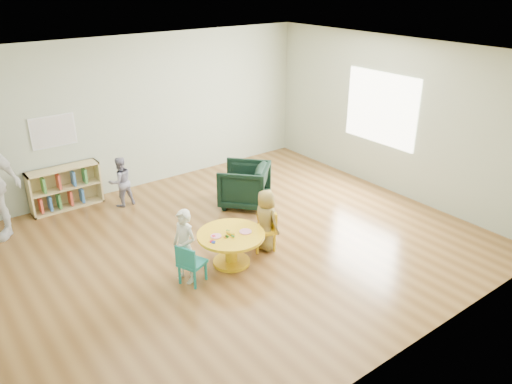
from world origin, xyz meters
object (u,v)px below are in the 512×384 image
at_px(activity_table, 231,243).
at_px(armchair, 244,185).
at_px(child_left, 185,246).
at_px(child_right, 266,220).
at_px(toddler, 121,182).
at_px(kid_chair_left, 190,263).
at_px(bookshelf, 64,188).
at_px(kid_chair_right, 267,228).

xyz_separation_m(activity_table, armchair, (1.28, 1.46, 0.05)).
height_order(child_left, child_right, child_left).
xyz_separation_m(activity_table, toddler, (-0.45, 2.73, 0.12)).
bearing_deg(child_right, child_left, 85.05).
relative_size(kid_chair_left, child_left, 0.56).
relative_size(bookshelf, armchair, 1.46).
height_order(kid_chair_left, child_left, child_left).
bearing_deg(kid_chair_right, child_left, 113.49).
xyz_separation_m(kid_chair_right, toddler, (-1.11, 2.69, 0.12)).
distance_m(armchair, child_right, 1.56).
distance_m(kid_chair_right, bookshelf, 3.75).
bearing_deg(toddler, child_left, 82.20).
bearing_deg(toddler, child_right, 110.00).
relative_size(activity_table, kid_chair_right, 1.53).
relative_size(bookshelf, child_left, 1.16).
bearing_deg(child_right, armchair, -29.78).
bearing_deg(child_right, toddler, 16.41).
height_order(activity_table, child_left, child_left).
height_order(armchair, toddler, toddler).
bearing_deg(armchair, kid_chair_left, -4.65).
bearing_deg(activity_table, toddler, 99.33).
relative_size(kid_chair_right, child_right, 0.66).
xyz_separation_m(kid_chair_left, toddler, (0.26, 2.82, 0.14)).
xyz_separation_m(kid_chair_right, child_right, (-0.02, -0.00, 0.14)).
relative_size(child_left, child_right, 1.10).
height_order(armchair, child_left, child_left).
xyz_separation_m(kid_chair_left, armchair, (1.99, 1.54, 0.07)).
relative_size(bookshelf, child_right, 1.28).
distance_m(child_right, toddler, 2.91).
bearing_deg(armchair, child_left, -6.71).
bearing_deg(child_left, kid_chair_left, -8.96).
distance_m(kid_chair_right, toddler, 2.92).
xyz_separation_m(bookshelf, child_left, (0.55, -3.24, 0.15)).
distance_m(kid_chair_left, armchair, 2.52).
relative_size(activity_table, armchair, 1.15).
height_order(kid_chair_right, child_left, child_left).
xyz_separation_m(bookshelf, toddler, (0.82, -0.52, 0.08)).
bearing_deg(armchair, activity_table, 6.24).
distance_m(bookshelf, armchair, 3.12).
xyz_separation_m(kid_chair_right, bookshelf, (-1.94, 3.21, 0.03)).
xyz_separation_m(kid_chair_left, child_left, (-0.01, 0.10, 0.21)).
bearing_deg(bookshelf, kid_chair_right, -58.95).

